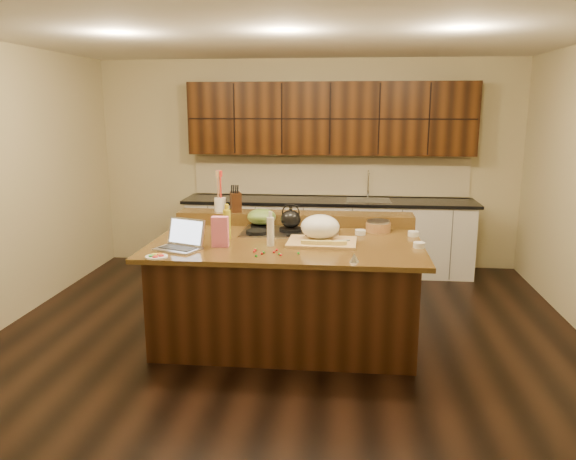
# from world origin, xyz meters

# --- Properties ---
(room) EXTENTS (5.52, 5.02, 2.72)m
(room) POSITION_xyz_m (0.00, 0.00, 1.35)
(room) COLOR black
(room) RESTS_ON ground
(island) EXTENTS (2.40, 1.60, 0.92)m
(island) POSITION_xyz_m (0.00, 0.00, 0.46)
(island) COLOR black
(island) RESTS_ON ground
(back_ledge) EXTENTS (2.40, 0.30, 0.12)m
(back_ledge) POSITION_xyz_m (0.00, 0.70, 0.98)
(back_ledge) COLOR black
(back_ledge) RESTS_ON island
(cooktop) EXTENTS (0.92, 0.52, 0.05)m
(cooktop) POSITION_xyz_m (0.00, 0.30, 0.94)
(cooktop) COLOR gray
(cooktop) RESTS_ON island
(back_counter) EXTENTS (3.70, 0.66, 2.40)m
(back_counter) POSITION_xyz_m (0.30, 2.23, 0.98)
(back_counter) COLOR silver
(back_counter) RESTS_ON ground
(kettle) EXTENTS (0.25, 0.25, 0.17)m
(kettle) POSITION_xyz_m (0.00, 0.30, 1.05)
(kettle) COLOR black
(kettle) RESTS_ON cooktop
(green_bowl) EXTENTS (0.35, 0.35, 0.16)m
(green_bowl) POSITION_xyz_m (-0.30, 0.43, 1.04)
(green_bowl) COLOR #4F6D2B
(green_bowl) RESTS_ON cooktop
(laptop) EXTENTS (0.43, 0.39, 0.25)m
(laptop) POSITION_xyz_m (-0.86, -0.41, 0.99)
(laptop) COLOR #B7B7BC
(laptop) RESTS_ON island
(oil_bottle) EXTENTS (0.08, 0.08, 0.27)m
(oil_bottle) POSITION_xyz_m (-0.55, -0.02, 1.06)
(oil_bottle) COLOR gold
(oil_bottle) RESTS_ON island
(vinegar_bottle) EXTENTS (0.08, 0.08, 0.25)m
(vinegar_bottle) POSITION_xyz_m (-0.12, -0.23, 1.04)
(vinegar_bottle) COLOR silver
(vinegar_bottle) RESTS_ON island
(wooden_tray) EXTENTS (0.61, 0.49, 0.24)m
(wooden_tray) POSITION_xyz_m (0.30, -0.05, 1.03)
(wooden_tray) COLOR tan
(wooden_tray) RESTS_ON island
(ramekin_a) EXTENTS (0.11, 0.11, 0.04)m
(ramekin_a) POSITION_xyz_m (1.15, -0.16, 0.94)
(ramekin_a) COLOR white
(ramekin_a) RESTS_ON island
(ramekin_b) EXTENTS (0.13, 0.13, 0.04)m
(ramekin_b) POSITION_xyz_m (1.15, 0.27, 0.94)
(ramekin_b) COLOR white
(ramekin_b) RESTS_ON island
(ramekin_c) EXTENTS (0.12, 0.12, 0.04)m
(ramekin_c) POSITION_xyz_m (0.66, 0.28, 0.94)
(ramekin_c) COLOR white
(ramekin_c) RESTS_ON island
(strainer_bowl) EXTENTS (0.31, 0.31, 0.09)m
(strainer_bowl) POSITION_xyz_m (0.83, 0.43, 0.97)
(strainer_bowl) COLOR #996B3F
(strainer_bowl) RESTS_ON island
(kitchen_timer) EXTENTS (0.10, 0.10, 0.07)m
(kitchen_timer) POSITION_xyz_m (0.59, -0.68, 0.96)
(kitchen_timer) COLOR silver
(kitchen_timer) RESTS_ON island
(pink_bag) EXTENTS (0.14, 0.08, 0.26)m
(pink_bag) POSITION_xyz_m (-0.55, -0.31, 1.05)
(pink_bag) COLOR pink
(pink_bag) RESTS_ON island
(candy_plate) EXTENTS (0.18, 0.18, 0.01)m
(candy_plate) POSITION_xyz_m (-0.98, -0.71, 0.93)
(candy_plate) COLOR white
(candy_plate) RESTS_ON island
(package_box) EXTENTS (0.11, 0.08, 0.14)m
(package_box) POSITION_xyz_m (-0.62, -0.02, 0.99)
(package_box) COLOR #F8C557
(package_box) RESTS_ON island
(utensil_crock) EXTENTS (0.12, 0.12, 0.14)m
(utensil_crock) POSITION_xyz_m (-0.77, 0.70, 1.11)
(utensil_crock) COLOR white
(utensil_crock) RESTS_ON back_ledge
(knife_block) EXTENTS (0.15, 0.19, 0.20)m
(knife_block) POSITION_xyz_m (-0.61, 0.70, 1.14)
(knife_block) COLOR black
(knife_block) RESTS_ON back_ledge
(gumdrop_0) EXTENTS (0.02, 0.02, 0.02)m
(gumdrop_0) POSITION_xyz_m (-0.06, -0.48, 0.93)
(gumdrop_0) COLOR red
(gumdrop_0) RESTS_ON island
(gumdrop_1) EXTENTS (0.02, 0.02, 0.02)m
(gumdrop_1) POSITION_xyz_m (-0.15, -0.50, 0.93)
(gumdrop_1) COLOR #198C26
(gumdrop_1) RESTS_ON island
(gumdrop_2) EXTENTS (0.02, 0.02, 0.02)m
(gumdrop_2) POSITION_xyz_m (-0.05, -0.41, 0.93)
(gumdrop_2) COLOR red
(gumdrop_2) RESTS_ON island
(gumdrop_3) EXTENTS (0.02, 0.02, 0.02)m
(gumdrop_3) POSITION_xyz_m (0.14, -0.49, 0.93)
(gumdrop_3) COLOR #198C26
(gumdrop_3) RESTS_ON island
(gumdrop_4) EXTENTS (0.02, 0.02, 0.02)m
(gumdrop_4) POSITION_xyz_m (-0.15, -0.54, 0.93)
(gumdrop_4) COLOR red
(gumdrop_4) RESTS_ON island
(gumdrop_5) EXTENTS (0.02, 0.02, 0.02)m
(gumdrop_5) POSITION_xyz_m (-0.01, -0.54, 0.93)
(gumdrop_5) COLOR #198C26
(gumdrop_5) RESTS_ON island
(gumdrop_6) EXTENTS (0.02, 0.02, 0.02)m
(gumdrop_6) POSITION_xyz_m (-0.23, -0.42, 0.93)
(gumdrop_6) COLOR red
(gumdrop_6) RESTS_ON island
(gumdrop_7) EXTENTS (0.02, 0.02, 0.02)m
(gumdrop_7) POSITION_xyz_m (-0.19, -0.61, 0.93)
(gumdrop_7) COLOR #198C26
(gumdrop_7) RESTS_ON island
(gumdrop_8) EXTENTS (0.02, 0.02, 0.02)m
(gumdrop_8) POSITION_xyz_m (-0.22, -0.48, 0.93)
(gumdrop_8) COLOR red
(gumdrop_8) RESTS_ON island
(gumdrop_9) EXTENTS (0.02, 0.02, 0.02)m
(gumdrop_9) POSITION_xyz_m (-0.22, -0.41, 0.93)
(gumdrop_9) COLOR #198C26
(gumdrop_9) RESTS_ON island
(gumdrop_10) EXTENTS (0.02, 0.02, 0.02)m
(gumdrop_10) POSITION_xyz_m (0.01, -0.57, 0.93)
(gumdrop_10) COLOR red
(gumdrop_10) RESTS_ON island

